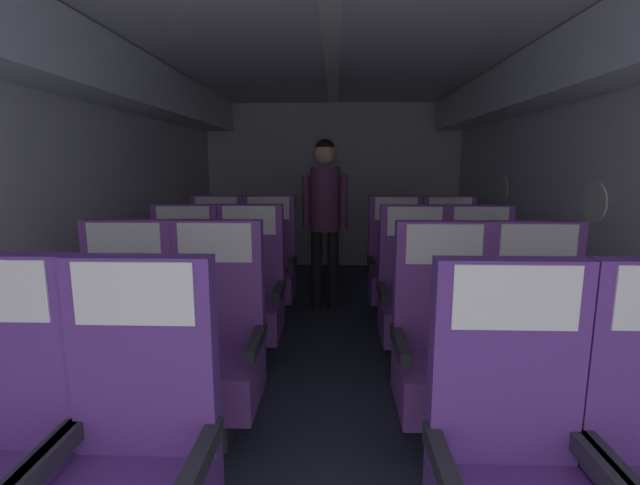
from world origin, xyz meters
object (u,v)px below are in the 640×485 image
(seat_b_left_window, at_px, (124,350))
(flight_attendant, at_px, (325,206))
(seat_a_right_window, at_px, (514,480))
(seat_d_left_window, at_px, (216,268))
(seat_b_right_aisle, at_px, (537,355))
(seat_b_left_aisle, at_px, (214,351))
(seat_a_left_aisle, at_px, (134,471))
(seat_c_right_window, at_px, (414,300))
(seat_c_left_window, at_px, (183,298))
(seat_c_right_aisle, at_px, (480,300))
(seat_c_left_aisle, at_px, (249,298))
(seat_b_right_window, at_px, (443,355))
(seat_d_right_window, at_px, (396,270))
(seat_d_right_aisle, at_px, (450,270))
(seat_d_left_aisle, at_px, (268,269))

(seat_b_left_window, distance_m, flight_attendant, 2.44)
(seat_a_right_window, distance_m, seat_d_left_window, 3.17)
(seat_b_right_aisle, bearing_deg, seat_b_left_aisle, -179.76)
(seat_a_left_aisle, relative_size, flight_attendant, 0.69)
(seat_a_right_window, relative_size, seat_c_right_window, 1.00)
(seat_b_right_aisle, bearing_deg, seat_c_left_window, 156.85)
(seat_c_left_window, xyz_separation_m, seat_d_left_window, (-0.01, 0.92, 0.00))
(seat_c_right_window, bearing_deg, seat_c_right_aisle, 1.71)
(seat_c_left_aisle, bearing_deg, seat_b_left_window, -116.74)
(seat_b_right_window, relative_size, seat_d_right_window, 1.00)
(seat_b_right_aisle, bearing_deg, seat_c_right_aisle, 89.85)
(seat_b_right_window, bearing_deg, flight_attendant, 106.40)
(seat_b_left_window, bearing_deg, seat_d_right_aisle, 41.13)
(seat_a_right_window, bearing_deg, seat_b_right_window, 90.02)
(seat_c_left_window, height_order, seat_c_left_aisle, same)
(seat_a_left_aisle, bearing_deg, seat_a_right_window, -0.08)
(seat_c_left_window, distance_m, flight_attendant, 1.69)
(seat_b_left_aisle, bearing_deg, seat_c_right_window, 37.85)
(seat_a_left_aisle, xyz_separation_m, seat_c_left_window, (-0.45, 1.80, 0.00))
(seat_d_right_aisle, bearing_deg, seat_b_left_window, -138.87)
(seat_d_right_window, bearing_deg, seat_b_left_window, -131.63)
(seat_c_right_aisle, bearing_deg, seat_d_left_window, 156.57)
(seat_b_left_window, height_order, seat_d_left_aisle, same)
(seat_a_right_window, relative_size, seat_d_left_aisle, 1.00)
(seat_c_right_aisle, bearing_deg, seat_c_right_window, -178.29)
(seat_a_left_aisle, distance_m, seat_c_right_aisle, 2.44)
(flight_attendant, bearing_deg, seat_b_right_window, 110.51)
(seat_c_left_window, xyz_separation_m, seat_d_right_aisle, (2.09, 0.92, 0.00))
(seat_a_right_window, height_order, seat_d_right_aisle, same)
(seat_b_right_aisle, relative_size, seat_c_left_window, 1.00)
(seat_a_left_aisle, height_order, seat_d_right_window, same)
(seat_a_right_window, xyz_separation_m, seat_b_right_window, (-0.00, 0.90, 0.00))
(seat_c_left_aisle, bearing_deg, seat_d_left_aisle, 89.68)
(seat_d_left_aisle, bearing_deg, seat_b_left_aisle, -90.20)
(seat_b_right_aisle, bearing_deg, seat_d_left_aisle, 131.78)
(seat_c_left_window, bearing_deg, seat_b_right_aisle, -23.15)
(seat_b_right_window, bearing_deg, seat_d_right_window, 89.99)
(seat_b_left_aisle, xyz_separation_m, seat_c_right_aisle, (1.61, 0.91, 0.00))
(seat_b_left_aisle, xyz_separation_m, seat_c_left_aisle, (0.00, 0.91, 0.00))
(seat_a_right_window, distance_m, seat_b_left_aisle, 1.46)
(seat_a_right_window, height_order, seat_c_left_aisle, same)
(seat_b_left_aisle, distance_m, seat_b_right_window, 1.15)
(seat_a_right_window, xyz_separation_m, seat_d_right_window, (-0.00, 2.71, 0.00))
(seat_c_right_window, bearing_deg, seat_d_left_aisle, 141.81)
(seat_c_left_window, bearing_deg, flight_attendant, 52.88)
(seat_b_left_window, xyz_separation_m, seat_d_left_window, (-0.01, 1.82, 0.00))
(seat_c_right_window, bearing_deg, seat_b_left_window, -150.74)
(seat_b_right_window, xyz_separation_m, seat_d_right_window, (0.00, 1.81, 0.00))
(seat_a_left_aisle, bearing_deg, seat_d_right_window, 66.89)
(seat_c_right_aisle, distance_m, seat_d_left_window, 2.27)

